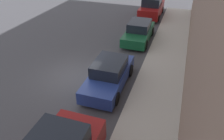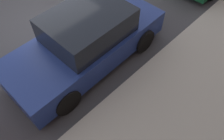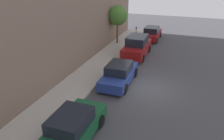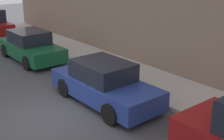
{
  "view_description": "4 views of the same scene",
  "coord_description": "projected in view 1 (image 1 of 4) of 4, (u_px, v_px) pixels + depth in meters",
  "views": [
    {
      "loc": [
        5.53,
        -9.57,
        7.26
      ],
      "look_at": [
        2.31,
        -0.07,
        1.0
      ],
      "focal_mm": 35.0,
      "sensor_mm": 36.0,
      "label": 1
    },
    {
      "loc": [
        5.53,
        -2.62,
        4.79
      ],
      "look_at": [
        3.46,
        -0.53,
        1.0
      ],
      "focal_mm": 35.0,
      "sensor_mm": 36.0,
      "label": 2
    },
    {
      "loc": [
        -2.29,
        13.61,
        7.43
      ],
      "look_at": [
        2.68,
        -0.01,
        1.0
      ],
      "focal_mm": 35.0,
      "sensor_mm": 36.0,
      "label": 3
    },
    {
      "loc": [
        -4.1,
        -8.45,
        4.83
      ],
      "look_at": [
        2.81,
        0.24,
        1.0
      ],
      "focal_mm": 50.0,
      "sensor_mm": 36.0,
      "label": 4
    }
  ],
  "objects": [
    {
      "name": "parked_sedan_fourth",
      "position": [
        139.0,
        32.0,
        17.2
      ],
      "size": [
        1.92,
        4.52,
        1.54
      ],
      "color": "#14512D",
      "rests_on": "ground_plane"
    },
    {
      "name": "parked_suv_fifth",
      "position": [
        152.0,
        7.0,
        22.26
      ],
      "size": [
        2.08,
        4.8,
        1.98
      ],
      "color": "maroon",
      "rests_on": "ground_plane"
    },
    {
      "name": "parked_sedan_third",
      "position": [
        109.0,
        74.0,
        11.96
      ],
      "size": [
        1.92,
        4.53,
        1.54
      ],
      "color": "navy",
      "rests_on": "ground_plane"
    },
    {
      "name": "sidewalk",
      "position": [
        157.0,
        92.0,
        11.69
      ],
      "size": [
        2.63,
        32.0,
        0.15
      ],
      "color": "#B2ADA3",
      "rests_on": "ground_plane"
    },
    {
      "name": "ground_plane",
      "position": [
        76.0,
        77.0,
        13.04
      ],
      "size": [
        60.0,
        60.0,
        0.0
      ],
      "primitive_type": "plane",
      "color": "#424247"
    }
  ]
}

